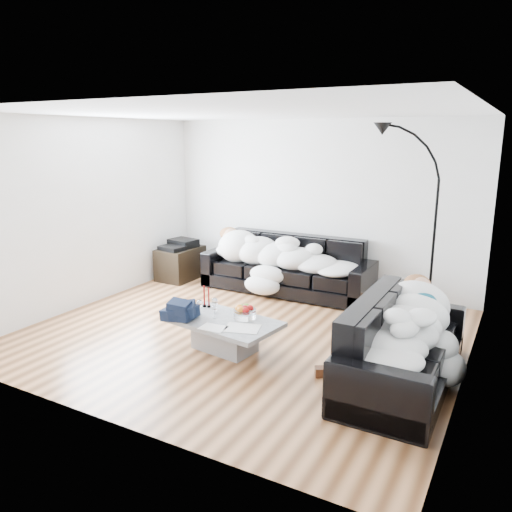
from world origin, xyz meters
The scene contains 24 objects.
ground centered at (0.00, 0.00, 0.00)m, with size 5.00×5.00×0.00m, color brown.
wall_back centered at (0.00, 2.25, 1.30)m, with size 5.00×0.02×2.60m, color silver.
wall_left centered at (-2.50, 0.00, 1.30)m, with size 0.02×4.50×2.60m, color silver.
wall_right centered at (2.50, 0.00, 1.30)m, with size 0.02×4.50×2.60m, color silver.
ceiling centered at (0.00, 0.00, 2.60)m, with size 5.00×5.00×0.00m, color white.
sofa_back centered at (-0.26, 1.75, 0.42)m, with size 2.60×0.90×0.85m, color black.
sofa_right centered at (1.98, -0.35, 0.41)m, with size 2.03×0.87×0.82m, color black.
sleeper_back centered at (-0.26, 1.70, 0.64)m, with size 2.20×0.76×0.44m, color white, non-canonical shape.
sleeper_right centered at (1.98, -0.35, 0.63)m, with size 1.74×0.74×0.43m, color white, non-canonical shape.
teal_cushion centered at (1.92, 0.28, 0.72)m, with size 0.36×0.30×0.20m, color #0D4D5F.
coffee_table centered at (0.06, -0.54, 0.18)m, with size 1.22×0.71×0.35m, color #939699.
fruit_bowl centered at (0.23, -0.38, 0.43)m, with size 0.26×0.26×0.16m, color white.
wine_glass_a centered at (-0.16, -0.40, 0.44)m, with size 0.08×0.08×0.18m, color white.
wine_glass_b centered at (-0.28, -0.54, 0.44)m, with size 0.07×0.07×0.17m, color white.
wine_glass_c centered at (-0.07, -0.55, 0.43)m, with size 0.06×0.06×0.15m, color white.
candle_left centered at (-0.38, -0.29, 0.48)m, with size 0.05×0.05×0.26m, color maroon.
candle_right centered at (-0.33, -0.27, 0.47)m, with size 0.04×0.04×0.23m, color maroon.
newspaper_a centered at (0.37, -0.67, 0.36)m, with size 0.36×0.28×0.01m, color silver.
newspaper_b centered at (0.09, -0.81, 0.36)m, with size 0.28×0.20×0.01m, color silver.
navy_jacket centered at (-0.40, -0.77, 0.53)m, with size 0.38×0.32×0.19m, color black, non-canonical shape.
shoes centered at (1.40, -0.51, 0.05)m, with size 0.47×0.34×0.11m, color #472311, non-canonical shape.
av_cabinet centered at (-2.14, 1.55, 0.26)m, with size 0.53×0.77×0.53m, color black.
stereo centered at (-2.14, 1.55, 0.59)m, with size 0.44×0.34×0.13m, color black.
floor_lamp centered at (1.85, 1.78, 1.11)m, with size 0.81×0.32×2.21m, color black, non-canonical shape.
Camera 1 is at (2.88, -4.95, 2.34)m, focal length 35.00 mm.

